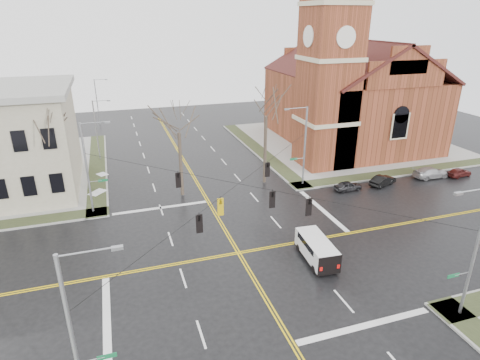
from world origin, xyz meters
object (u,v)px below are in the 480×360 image
object	(u,v)px
cargo_van	(316,247)
parked_car_d	(459,172)
parked_car_b	(383,180)
tree_ne	(266,112)
signal_pole_sw	(76,334)
parked_car_c	(431,173)
tree_nw_near	(179,128)
streetlight_north_b	(98,100)
tree_nw_far	(50,133)
signal_pole_nw	(88,166)
parked_car_a	(348,186)
signal_pole_ne	(304,144)
signal_pole_se	(474,250)
streetlight_north_a	(97,128)
church	(347,88)

from	to	relation	value
cargo_van	parked_car_d	distance (m)	27.43
parked_car_b	tree_ne	xyz separation A→B (m)	(-12.75, 4.83, 7.88)
signal_pole_sw	parked_car_c	world-z (taller)	signal_pole_sw
parked_car_b	parked_car_d	xyz separation A→B (m)	(10.58, -0.55, -0.05)
signal_pole_sw	tree_nw_near	bearing A→B (deg)	69.60
streetlight_north_b	tree_nw_far	world-z (taller)	tree_nw_far
tree_nw_far	tree_ne	world-z (taller)	tree_ne
signal_pole_nw	parked_car_c	distance (m)	38.92
parked_car_a	tree_nw_near	bearing A→B (deg)	74.38
parked_car_b	tree_ne	distance (m)	15.75
signal_pole_nw	parked_car_c	world-z (taller)	signal_pole_nw
streetlight_north_b	parked_car_c	size ratio (longest dim) A/B	1.81
signal_pole_ne	signal_pole_sw	xyz separation A→B (m)	(-22.64, -23.00, 0.00)
parked_car_d	streetlight_north_b	bearing A→B (deg)	40.17
signal_pole_nw	streetlight_north_b	bearing A→B (deg)	88.95
parked_car_c	tree_ne	distance (m)	21.77
parked_car_c	tree_ne	size ratio (longest dim) A/B	0.38
tree_nw_near	tree_ne	xyz separation A→B (m)	(9.78, 0.61, 0.94)
signal_pole_nw	tree_nw_far	world-z (taller)	tree_nw_far
signal_pole_se	parked_car_a	size ratio (longest dim) A/B	2.82
streetlight_north_a	parked_car_d	world-z (taller)	streetlight_north_a
parked_car_b	tree_nw_near	world-z (taller)	tree_nw_near
signal_pole_nw	tree_nw_far	distance (m)	4.71
parked_car_c	parked_car_a	bearing A→B (deg)	92.99
streetlight_north_b	tree_nw_near	distance (m)	36.36
signal_pole_sw	tree_nw_near	world-z (taller)	tree_nw_near
signal_pole_nw	tree_nw_near	world-z (taller)	tree_nw_near
streetlight_north_a	parked_car_b	bearing A→B (deg)	-32.24
church	parked_car_a	xyz separation A→B (m)	(-9.18, -16.33, -7.89)
cargo_van	parked_car_c	size ratio (longest dim) A/B	1.11
cargo_van	tree_nw_far	size ratio (longest dim) A/B	0.45
tree_ne	streetlight_north_b	bearing A→B (deg)	117.62
cargo_van	parked_car_c	bearing A→B (deg)	32.16
parked_car_a	parked_car_b	world-z (taller)	parked_car_b
parked_car_d	tree_nw_far	bearing A→B (deg)	77.10
tree_nw_far	tree_nw_near	distance (m)	12.10
signal_pole_se	parked_car_b	xyz separation A→B (m)	(8.91, 20.02, -4.35)
streetlight_north_b	tree_ne	bearing A→B (deg)	-62.38
cargo_van	tree_nw_far	world-z (taller)	tree_nw_far
signal_pole_sw	tree_nw_far	xyz separation A→B (m)	(-3.05, 25.07, 2.94)
signal_pole_sw	parked_car_c	bearing A→B (deg)	27.70
signal_pole_ne	streetlight_north_b	world-z (taller)	signal_pole_ne
church	signal_pole_sw	distance (m)	51.29
church	tree_ne	world-z (taller)	church
tree_nw_far	streetlight_north_b	bearing A→B (deg)	83.84
signal_pole_nw	cargo_van	bearing A→B (deg)	-40.16
signal_pole_sw	streetlight_north_b	world-z (taller)	signal_pole_sw
parked_car_c	tree_nw_near	xyz separation A→B (m)	(-29.56, 3.98, 6.90)
streetlight_north_a	signal_pole_nw	bearing A→B (deg)	-92.32
tree_ne	parked_car_c	bearing A→B (deg)	-13.07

